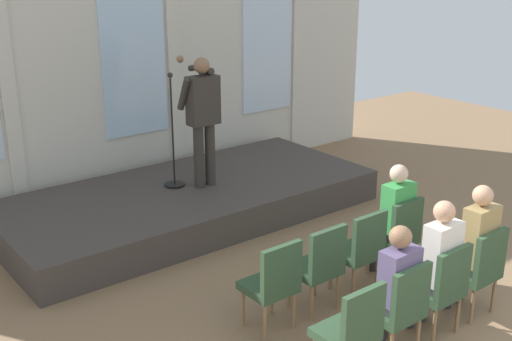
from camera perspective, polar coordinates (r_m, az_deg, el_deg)
rear_partition at (r=9.72m, az=-10.70°, el=10.24°), size 9.29×0.14×4.22m
stage_platform at (r=8.98m, az=-5.89°, el=-2.71°), size 5.06×2.27×0.43m
speaker at (r=8.65m, az=-4.71°, el=5.09°), size 0.51×0.69×1.75m
mic_stand at (r=8.85m, az=-7.21°, el=0.73°), size 0.28×0.28×1.55m
chair_r0_c0 at (r=6.23m, az=1.56°, el=-9.63°), size 0.46×0.44×0.94m
chair_r0_c1 at (r=6.58m, az=5.58°, el=-8.07°), size 0.46×0.44×0.94m
chair_r0_c2 at (r=6.96m, az=9.15°, el=-6.65°), size 0.46×0.44×0.94m
chair_r0_c3 at (r=7.37m, az=12.32°, el=-5.36°), size 0.46×0.44×0.94m
audience_r0_c3 at (r=7.34m, az=11.94°, el=-3.77°), size 0.36×0.39×1.31m
chair_r1_c0 at (r=5.59m, az=8.44°, el=-13.48°), size 0.46×0.44×0.94m
chair_r1_c1 at (r=5.98m, az=12.46°, el=-11.44°), size 0.46×0.44×0.94m
audience_r1_c1 at (r=5.94m, az=11.95°, el=-9.67°), size 0.36×0.39×1.27m
chair_r1_c2 at (r=6.39m, az=15.92°, el=-9.61°), size 0.46×0.44×0.94m
audience_r1_c2 at (r=6.34m, az=15.52°, el=-7.63°), size 0.36×0.39×1.36m
chair_r1_c3 at (r=6.84m, az=18.92°, el=-7.98°), size 0.46×0.44×0.94m
audience_r1_c3 at (r=6.78m, az=18.57°, el=-6.06°), size 0.36×0.39×1.37m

